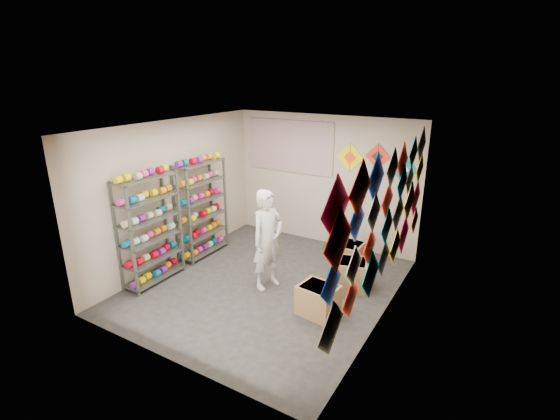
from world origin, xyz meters
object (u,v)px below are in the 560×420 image
Objects in this scene: shelf_rack_front at (150,230)px; carton_a at (318,300)px; carton_c at (349,255)px; shopkeeper at (268,240)px; carton_b at (349,274)px; shelf_rack_back at (201,209)px.

carton_a is (2.92, 0.52, -0.72)m from shelf_rack_front.
carton_c is at bearing 39.24° from shelf_rack_front.
shopkeeper is (1.82, 0.86, -0.09)m from shelf_rack_front.
shelf_rack_front is 1.11× the size of shopkeeper.
carton_a is 1.01m from carton_b.
shelf_rack_front reaches higher than carton_a.
carton_b is at bearing -66.15° from carton_c.
carton_a is at bearing -82.07° from carton_c.
carton_b is (3.03, 1.52, -0.70)m from shelf_rack_front.
carton_c is (-0.29, 0.71, -0.01)m from carton_b.
shelf_rack_front is 3.39× the size of carton_a.
shelf_rack_back is at bearing -159.46° from carton_c.
carton_c is at bearing 97.03° from carton_b.
carton_c is at bearing 18.86° from shelf_rack_back.
shelf_rack_back is 3.12m from carton_b.
shelf_rack_front is at bearing -168.47° from carton_b.
shelf_rack_back is 3.15× the size of carton_b.
shopkeeper is 3.05× the size of carton_a.
shopkeeper is 1.32m from carton_a.
carton_c is (0.92, 1.38, -0.62)m from shopkeeper.
shelf_rack_back is at bearing 172.55° from carton_a.
carton_c is at bearing -17.30° from shopkeeper.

